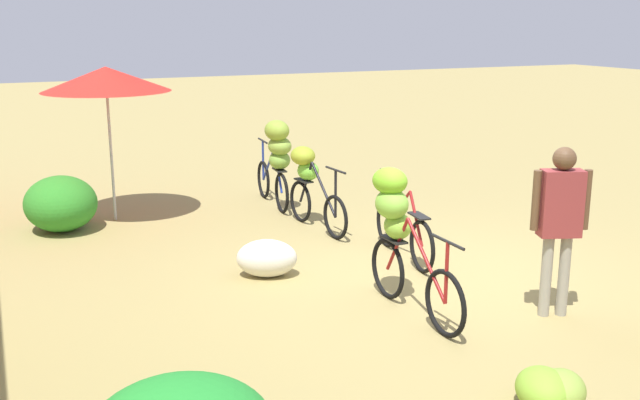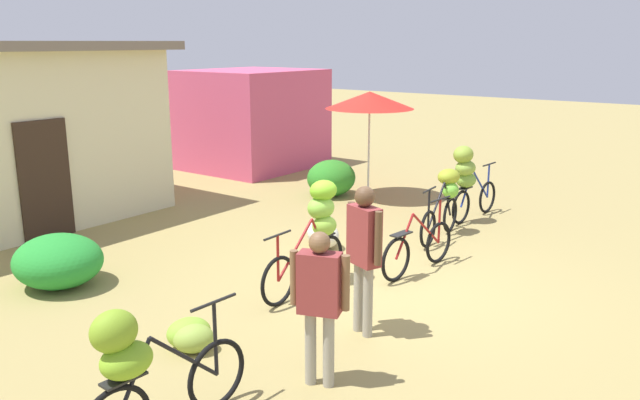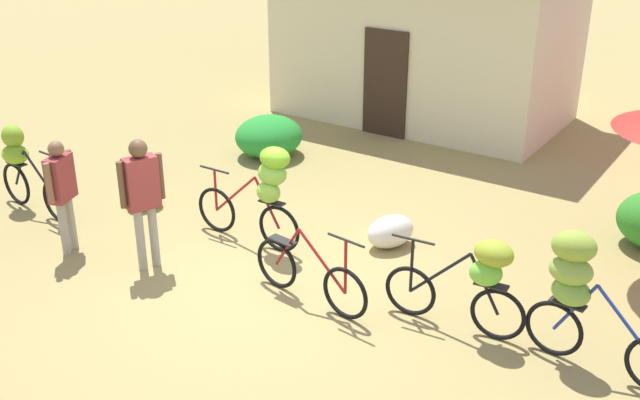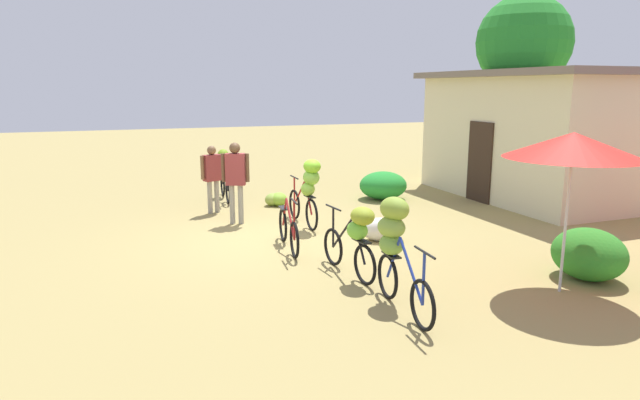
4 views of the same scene
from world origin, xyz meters
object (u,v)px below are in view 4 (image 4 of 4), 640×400
at_px(bicycle_by_shop, 356,234).
at_px(building_low, 532,135).
at_px(banana_pile_on_ground, 276,199).
at_px(bicycle_near_pile, 308,186).
at_px(person_vendor, 236,174).
at_px(bicycle_center_loaded, 288,230).
at_px(person_bystander, 212,172).
at_px(bicycle_leftmost, 224,170).
at_px(tree_behind_building, 524,44).
at_px(market_umbrella, 573,145).
at_px(bicycle_rightmost, 395,240).
at_px(produce_sack, 380,229).

bearing_deg(bicycle_by_shop, building_low, 120.88).
bearing_deg(bicycle_by_shop, banana_pile_on_ground, 176.23).
relative_size(bicycle_near_pile, person_vendor, 1.01).
relative_size(bicycle_center_loaded, person_bystander, 1.09).
relative_size(building_low, bicycle_by_shop, 3.70).
bearing_deg(bicycle_center_loaded, person_vendor, -168.12).
distance_m(building_low, bicycle_leftmost, 8.02).
bearing_deg(bicycle_center_loaded, person_bystander, -167.71).
bearing_deg(bicycle_near_pile, bicycle_by_shop, -6.76).
relative_size(building_low, person_vendor, 3.47).
xyz_separation_m(bicycle_center_loaded, person_vendor, (-2.17, -0.46, 0.71)).
bearing_deg(bicycle_center_loaded, bicycle_near_pile, 147.21).
xyz_separation_m(tree_behind_building, person_bystander, (1.66, -9.94, -3.20)).
height_order(bicycle_center_loaded, person_vendor, person_vendor).
height_order(bicycle_near_pile, bicycle_by_shop, bicycle_near_pile).
bearing_deg(market_umbrella, bicycle_center_loaded, -138.33).
bearing_deg(bicycle_rightmost, produce_sack, 156.51).
distance_m(tree_behind_building, bicycle_center_loaded, 11.15).
bearing_deg(bicycle_near_pile, market_umbrella, 24.63).
distance_m(bicycle_leftmost, bicycle_by_shop, 6.86).
bearing_deg(bicycle_rightmost, bicycle_leftmost, -174.76).
xyz_separation_m(tree_behind_building, bicycle_leftmost, (0.02, -9.37, -3.40)).
bearing_deg(person_bystander, person_vendor, 13.04).
height_order(bicycle_rightmost, banana_pile_on_ground, bicycle_rightmost).
bearing_deg(building_low, person_vendor, -89.24).
bearing_deg(market_umbrella, person_bystander, -151.10).
relative_size(market_umbrella, bicycle_by_shop, 1.39).
bearing_deg(tree_behind_building, banana_pile_on_ground, -80.32).
bearing_deg(produce_sack, tree_behind_building, 124.52).
relative_size(tree_behind_building, bicycle_near_pile, 3.25).
height_order(banana_pile_on_ground, person_bystander, person_bystander).
bearing_deg(bicycle_leftmost, market_umbrella, 20.58).
height_order(tree_behind_building, banana_pile_on_ground, tree_behind_building).
bearing_deg(market_umbrella, bicycle_near_pile, -155.37).
height_order(bicycle_near_pile, person_bystander, person_bystander).
bearing_deg(bicycle_leftmost, person_vendor, -5.83).
relative_size(bicycle_leftmost, bicycle_center_loaded, 1.00).
xyz_separation_m(building_low, bicycle_leftmost, (-2.73, -7.49, -0.91)).
height_order(market_umbrella, banana_pile_on_ground, market_umbrella).
relative_size(bicycle_by_shop, person_bystander, 1.04).
bearing_deg(person_vendor, tree_behind_building, 106.47).
height_order(bicycle_rightmost, person_vendor, person_vendor).
xyz_separation_m(tree_behind_building, person_vendor, (2.86, -9.66, -3.08)).
distance_m(building_low, bicycle_by_shop, 8.04).
bearing_deg(banana_pile_on_ground, tree_behind_building, 99.68).
bearing_deg(bicycle_by_shop, tree_behind_building, 128.10).
xyz_separation_m(building_low, bicycle_rightmost, (5.15, -6.77, -0.77)).
bearing_deg(bicycle_rightmost, building_low, 127.30).
xyz_separation_m(bicycle_by_shop, person_bystander, (-5.19, -1.20, 0.24)).
xyz_separation_m(bicycle_rightmost, person_vendor, (-5.05, -1.01, 0.18)).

